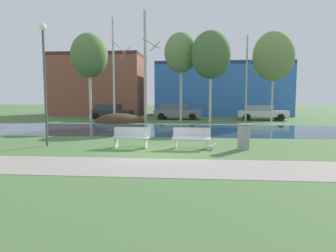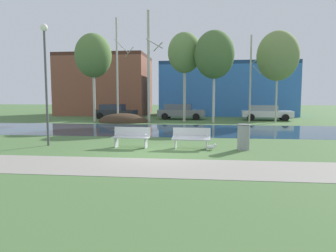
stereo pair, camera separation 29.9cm
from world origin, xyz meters
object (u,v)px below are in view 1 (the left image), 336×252
bench_left (131,137)px  trash_bin (244,136)px  parked_van_nearest_dark (111,111)px  bench_right (191,137)px  streetlamp (44,65)px  parked_sedan_second_grey (177,111)px  parked_hatch_third_white (261,112)px  seagull (211,147)px

bench_left → trash_bin: trash_bin is taller
parked_van_nearest_dark → bench_right: bearing=-64.0°
streetlamp → parked_sedan_second_grey: bearing=74.0°
bench_right → parked_van_nearest_dark: parked_van_nearest_dark is taller
bench_right → streetlamp: bearing=178.9°
bench_right → parked_hatch_third_white: 17.56m
bench_right → trash_bin: (2.16, -0.03, 0.08)m
parked_sedan_second_grey → bench_left: bearing=-93.2°
parked_van_nearest_dark → parked_hatch_third_white: 14.56m
trash_bin → seagull: 1.41m
bench_right → parked_van_nearest_dark: (-8.22, 16.83, 0.29)m
seagull → parked_van_nearest_dark: parked_van_nearest_dark is taller
bench_right → parked_hatch_third_white: size_ratio=0.35×
parked_van_nearest_dark → trash_bin: bearing=-58.4°
streetlamp → trash_bin: bearing=-1.0°
parked_hatch_third_white → bench_left: bearing=-118.6°
bench_left → parked_van_nearest_dark: parked_van_nearest_dark is taller
bench_left → streetlamp: 4.93m
streetlamp → parked_sedan_second_grey: (4.79, 16.70, -2.79)m
streetlamp → parked_hatch_third_white: streetlamp is taller
bench_right → trash_bin: bearing=-0.7°
bench_left → streetlamp: size_ratio=0.30×
seagull → parked_van_nearest_dark: size_ratio=0.11×
parked_sedan_second_grey → seagull: bearing=-81.8°
seagull → parked_hatch_third_white: 17.51m
bench_left → bench_right: bearing=0.0°
bench_right → parked_van_nearest_dark: 18.73m
bench_right → parked_van_nearest_dark: bearing=116.0°
bench_left → streetlamp: bearing=178.2°
bench_left → trash_bin: bearing=-0.3°
streetlamp → parked_sedan_second_grey: streetlamp is taller
bench_right → parked_sedan_second_grey: size_ratio=0.35×
seagull → parked_van_nearest_dark: 19.33m
parked_sedan_second_grey → bench_right: bearing=-84.5°
parked_van_nearest_dark → parked_hatch_third_white: size_ratio=0.90×
parked_hatch_third_white → bench_right: bearing=-111.1°
parked_van_nearest_dark → parked_sedan_second_grey: 6.59m
bench_left → bench_right: 2.58m
bench_right → streetlamp: streetlamp is taller
trash_bin → parked_sedan_second_grey: size_ratio=0.23×
trash_bin → parked_van_nearest_dark: (-10.38, 16.86, 0.21)m
seagull → streetlamp: 8.03m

